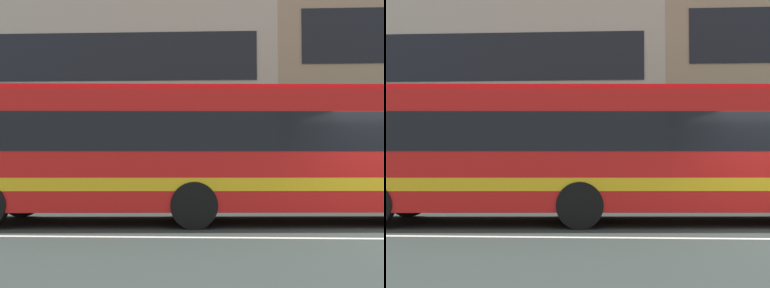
% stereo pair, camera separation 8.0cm
% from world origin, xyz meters
% --- Properties ---
extents(hedge_row_far, '(17.32, 1.10, 0.81)m').
position_xyz_m(hedge_row_far, '(-2.54, 5.91, 0.41)').
color(hedge_row_far, '#336D37').
rests_on(hedge_row_far, ground_plane).
extents(apartment_block_left, '(21.34, 11.25, 9.96)m').
position_xyz_m(apartment_block_left, '(-11.80, 15.47, 4.98)').
color(apartment_block_left, '#BAB0A1').
rests_on(apartment_block_left, ground_plane).
extents(transit_bus, '(12.56, 3.18, 3.11)m').
position_xyz_m(transit_bus, '(-3.46, 2.30, 1.72)').
color(transit_bus, red).
rests_on(transit_bus, ground_plane).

